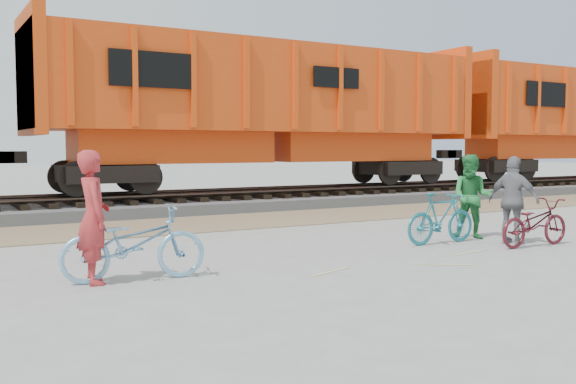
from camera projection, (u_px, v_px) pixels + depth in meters
name	position (u px, v px, depth m)	size (l,w,h in m)	color
ground	(354.00, 258.00, 10.39)	(120.00, 120.00, 0.00)	#9E9E99
gravel_strip	(216.00, 223.00, 15.13)	(120.00, 3.00, 0.02)	#876F54
ballast_bed	(166.00, 205.00, 18.14)	(120.00, 4.00, 0.30)	slate
track	(166.00, 194.00, 18.11)	(120.00, 2.60, 0.24)	black
hopper_car_center	(269.00, 107.00, 19.61)	(14.00, 3.13, 4.65)	black
bicycle_blue	(134.00, 244.00, 8.57)	(0.67, 1.91, 1.00)	#78B3D6
bicycle_teal	(441.00, 218.00, 11.87)	(0.45, 1.59, 0.96)	#1E7181
bicycle_maroon	(535.00, 223.00, 11.53)	(0.57, 1.64, 0.86)	#50141D
person_solo	(93.00, 217.00, 8.38)	(0.64, 0.42, 1.76)	#AE2A2C
person_man	(472.00, 197.00, 12.52)	(0.80, 0.62, 1.65)	#267B39
person_woman	(513.00, 200.00, 11.80)	(0.95, 0.40, 1.63)	slate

